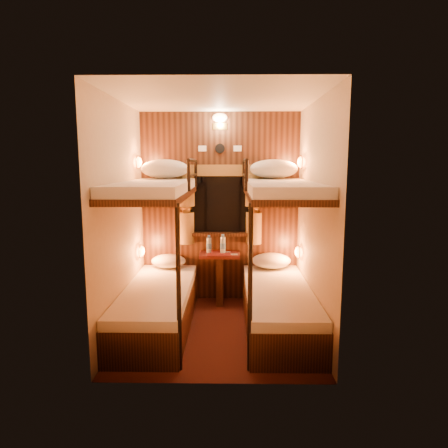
{
  "coord_description": "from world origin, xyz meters",
  "views": [
    {
      "loc": [
        0.13,
        -4.05,
        1.77
      ],
      "look_at": [
        0.07,
        0.15,
        1.13
      ],
      "focal_mm": 32.0,
      "sensor_mm": 36.0,
      "label": 1
    }
  ],
  "objects_px": {
    "bunk_right": "(279,278)",
    "bottle_right": "(223,245)",
    "bunk_left": "(157,277)",
    "bottle_left": "(209,245)",
    "table": "(220,271)"
  },
  "relations": [
    {
      "from": "table",
      "to": "bottle_right",
      "type": "height_order",
      "value": "bottle_right"
    },
    {
      "from": "bunk_right",
      "to": "bottle_left",
      "type": "distance_m",
      "value": 1.14
    },
    {
      "from": "bunk_left",
      "to": "bottle_right",
      "type": "relative_size",
      "value": 7.86
    },
    {
      "from": "bunk_left",
      "to": "bottle_right",
      "type": "xyz_separation_m",
      "value": [
        0.69,
        0.78,
        0.2
      ]
    },
    {
      "from": "bunk_right",
      "to": "bottle_right",
      "type": "bearing_deg",
      "value": 127.83
    },
    {
      "from": "bottle_left",
      "to": "bottle_right",
      "type": "distance_m",
      "value": 0.18
    },
    {
      "from": "bunk_right",
      "to": "bottle_right",
      "type": "height_order",
      "value": "bunk_right"
    },
    {
      "from": "bottle_right",
      "to": "bottle_left",
      "type": "bearing_deg",
      "value": 173.29
    },
    {
      "from": "table",
      "to": "bottle_left",
      "type": "distance_m",
      "value": 0.36
    },
    {
      "from": "bottle_right",
      "to": "bunk_left",
      "type": "bearing_deg",
      "value": -131.29
    },
    {
      "from": "bunk_left",
      "to": "table",
      "type": "xyz_separation_m",
      "value": [
        0.65,
        0.78,
        -0.14
      ]
    },
    {
      "from": "bunk_right",
      "to": "bottle_right",
      "type": "distance_m",
      "value": 1.01
    },
    {
      "from": "bunk_left",
      "to": "bottle_left",
      "type": "xyz_separation_m",
      "value": [
        0.51,
        0.8,
        0.19
      ]
    },
    {
      "from": "bottle_left",
      "to": "bunk_right",
      "type": "bearing_deg",
      "value": -45.73
    },
    {
      "from": "bottle_left",
      "to": "bottle_right",
      "type": "height_order",
      "value": "bottle_right"
    }
  ]
}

